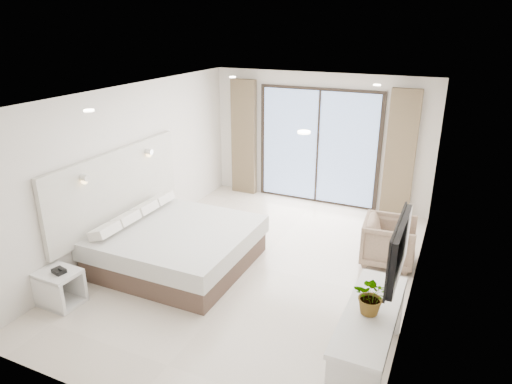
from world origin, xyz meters
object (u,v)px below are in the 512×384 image
bed (176,245)px  nightstand (60,288)px  armchair (389,239)px  console_desk (370,327)px

bed → nightstand: bed is taller
nightstand → armchair: bearing=40.0°
bed → armchair: bearing=25.4°
nightstand → console_desk: bearing=8.5°
nightstand → armchair: armchair is taller
console_desk → armchair: (-0.19, 2.56, -0.16)m
console_desk → nightstand: bearing=-173.5°
nightstand → console_desk: console_desk is taller
nightstand → console_desk: 4.10m
console_desk → armchair: armchair is taller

